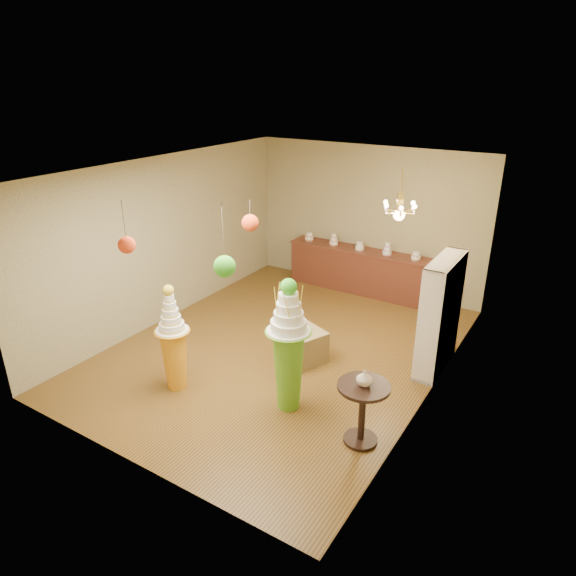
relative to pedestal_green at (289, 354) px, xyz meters
The scene contains 17 objects.
floor 1.81m from the pedestal_green, 125.61° to the left, with size 6.50×6.50×0.00m, color brown.
ceiling 2.71m from the pedestal_green, 125.61° to the left, with size 6.50×6.50×0.00m, color silver.
wall_back 4.71m from the pedestal_green, 101.64° to the left, with size 5.00×0.04×3.00m, color gray.
wall_front 2.26m from the pedestal_green, 115.89° to the right, with size 5.00×0.04×3.00m, color gray.
wall_left 3.74m from the pedestal_green, 159.11° to the left, with size 0.04×6.50×3.00m, color gray.
wall_right 2.15m from the pedestal_green, 40.08° to the left, with size 0.04×6.50×3.00m, color gray.
pedestal_green is the anchor object (origin of this frame).
pedestal_orange 1.73m from the pedestal_green, 164.30° to the right, with size 0.47×0.47×1.63m.
burlap_riser 1.36m from the pedestal_green, 110.86° to the left, with size 0.59×0.59×0.53m, color #958051.
sideboard 4.40m from the pedestal_green, 102.38° to the left, with size 3.04×0.54×1.16m.
shelving_unit 2.53m from the pedestal_green, 56.51° to the left, with size 0.33×1.20×1.80m.
round_table 1.20m from the pedestal_green, ahead, with size 0.75×0.75×0.83m.
vase 1.17m from the pedestal_green, ahead, with size 0.19×0.19×0.20m, color beige.
pom_red_left 2.51m from the pedestal_green, 136.73° to the right, with size 0.20×0.20×0.63m.
pom_green_mid 1.68m from the pedestal_green, 113.88° to the right, with size 0.25×0.25×0.87m.
pom_red_right 1.91m from the pedestal_green, 128.04° to the right, with size 0.20×0.20×0.42m.
chandelier 2.92m from the pedestal_green, 78.87° to the left, with size 0.62×0.62×0.85m.
Camera 1 is at (4.10, -6.37, 4.29)m, focal length 32.00 mm.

